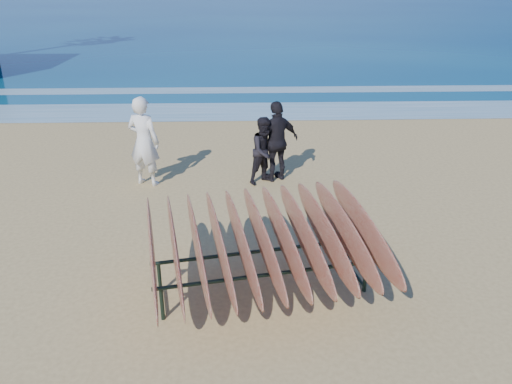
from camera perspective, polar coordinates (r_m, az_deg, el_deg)
ground at (r=8.19m, az=0.20°, el=-8.35°), size 120.00×120.00×0.00m
ocean at (r=62.10m, az=-1.90°, el=19.50°), size 160.00×160.00×0.00m
foam_near at (r=17.49m, az=-1.09°, el=9.22°), size 160.00×160.00×0.00m
foam_far at (r=20.90m, az=-1.27°, el=11.58°), size 160.00×160.00×0.00m
surfboard_rack at (r=7.12m, az=0.79°, el=-5.59°), size 3.63×3.29×1.36m
person_white at (r=11.21m, az=-12.70°, el=5.65°), size 0.85×0.70×1.99m
person_dark_a at (r=11.09m, az=1.05°, el=4.75°), size 0.93×0.88×1.52m
person_dark_b at (r=11.22m, az=2.42°, el=5.78°), size 1.15×0.88×1.82m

